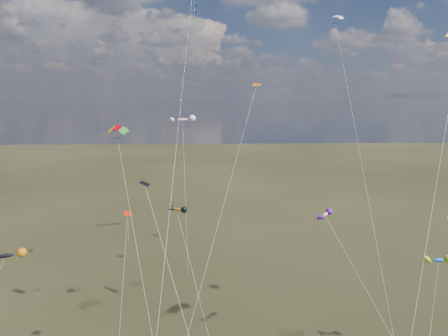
{
  "coord_description": "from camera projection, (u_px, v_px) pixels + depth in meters",
  "views": [
    {
      "loc": [
        -1.69,
        -25.55,
        26.91
      ],
      "look_at": [
        0.0,
        18.0,
        19.0
      ],
      "focal_mm": 32.0,
      "sensor_mm": 36.0,
      "label": 1
    }
  ],
  "objects": [
    {
      "name": "diamond_navy_tall",
      "position": [
        191.0,
        25.0,
        42.83
      ],
      "size": [
        3.79,
        25.54,
        40.17
      ],
      "color": "#0C1B51",
      "rests_on": "ground"
    },
    {
      "name": "diamond_black_mid",
      "position": [
        169.0,
        265.0,
        31.06
      ],
      "size": [
        7.73,
        11.46,
        19.9
      ],
      "color": "black",
      "rests_on": "ground"
    },
    {
      "name": "diamond_red_low",
      "position": [
        128.0,
        233.0,
        47.41
      ],
      "size": [
        1.08,
        8.71,
        13.37
      ],
      "color": "red",
      "rests_on": "ground"
    },
    {
      "name": "diamond_orange_center",
      "position": [
        237.0,
        157.0,
        45.51
      ],
      "size": [
        10.27,
        19.56,
        28.44
      ],
      "color": "#C3620E",
      "rests_on": "ground"
    },
    {
      "name": "parafoil_blue_white",
      "position": [
        336.0,
        19.0,
        53.67
      ],
      "size": [
        2.29,
        29.91,
        38.0
      ],
      "color": "#1E6DAE",
      "rests_on": "ground"
    },
    {
      "name": "parafoil_tricolor",
      "position": [
        117.0,
        129.0,
        40.42
      ],
      "size": [
        6.94,
        12.54,
        24.26
      ],
      "color": "yellow",
      "rests_on": "ground"
    },
    {
      "name": "novelty_black_orange",
      "position": [
        4.0,
        256.0,
        40.64
      ],
      "size": [
        5.23,
        6.01,
        11.36
      ],
      "color": "black",
      "rests_on": "ground"
    },
    {
      "name": "novelty_orange_black",
      "position": [
        177.0,
        210.0,
        47.28
      ],
      "size": [
        5.88,
        12.14,
        14.09
      ],
      "color": "#C07210",
      "rests_on": "ground"
    },
    {
      "name": "novelty_white_purple",
      "position": [
        326.0,
        216.0,
        39.11
      ],
      "size": [
        8.61,
        10.55,
        15.8
      ],
      "color": "silver",
      "rests_on": "ground"
    },
    {
      "name": "novelty_redwhite_stripe",
      "position": [
        183.0,
        120.0,
        69.61
      ],
      "size": [
        4.17,
        15.5,
        23.52
      ],
      "color": "red",
      "rests_on": "ground"
    },
    {
      "name": "novelty_blue_yellow",
      "position": [
        439.0,
        261.0,
        38.42
      ],
      "size": [
        6.04,
        8.01,
        11.79
      ],
      "color": "blue",
      "rests_on": "ground"
    }
  ]
}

